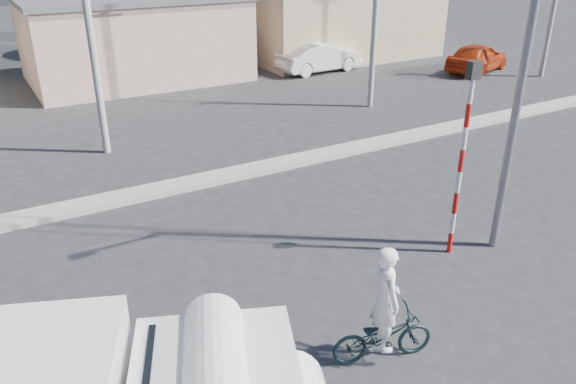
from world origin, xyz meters
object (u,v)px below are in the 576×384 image
cyclist (385,313)px  bicycle (383,336)px  traffic_pole (463,145)px  car_cream (319,57)px  car_red (477,57)px  streetlight (525,28)px

cyclist → bicycle: bearing=106.2°
cyclist → traffic_pole: size_ratio=0.43×
car_cream → car_red: size_ratio=1.06×
car_cream → streetlight: (-6.59, -17.43, 4.19)m
car_cream → streetlight: 19.10m
bicycle → streetlight: streetlight is taller
car_red → streetlight: size_ratio=0.49×
streetlight → bicycle: bearing=-159.1°
car_cream → car_red: 8.35m
bicycle → traffic_pole: bearing=-44.4°
traffic_pole → streetlight: size_ratio=0.48×
cyclist → traffic_pole: 4.45m
streetlight → car_cream: bearing=69.3°
bicycle → traffic_pole: size_ratio=0.41×
cyclist → streetlight: bearing=-52.9°
car_cream → streetlight: bearing=154.9°
bicycle → traffic_pole: 4.65m
bicycle → traffic_pole: (3.60, 2.03, 2.13)m
cyclist → car_red: 23.72m
cyclist → streetlight: (4.54, 1.73, 4.02)m
cyclist → streetlight: size_ratio=0.21×
cyclist → car_red: size_ratio=0.43×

